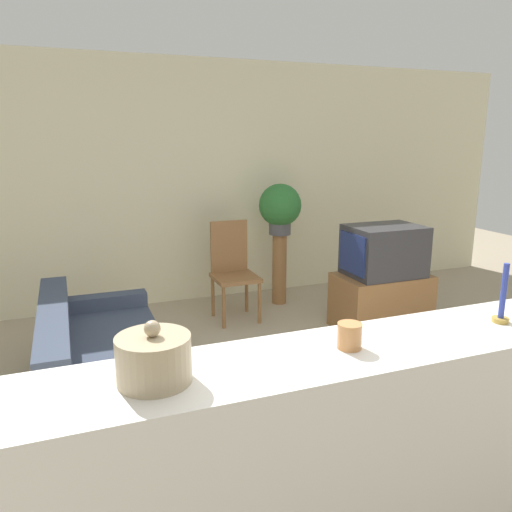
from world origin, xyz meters
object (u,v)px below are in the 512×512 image
at_px(wooden_chair, 233,267).
at_px(television, 383,251).
at_px(decorative_bowl, 154,359).
at_px(couch, 100,363).
at_px(potted_plant, 280,207).

bearing_deg(wooden_chair, television, -32.70).
xyz_separation_m(wooden_chair, decorative_bowl, (-1.35, -3.27, 0.62)).
relative_size(couch, potted_plant, 3.11).
distance_m(couch, wooden_chair, 1.90).
bearing_deg(wooden_chair, decorative_bowl, -112.46).
relative_size(couch, television, 2.44).
relative_size(potted_plant, decorative_bowl, 2.33).
height_order(potted_plant, decorative_bowl, potted_plant).
bearing_deg(wooden_chair, potted_plant, 21.28).
height_order(couch, wooden_chair, wooden_chair).
relative_size(television, decorative_bowl, 2.97).
relative_size(couch, decorative_bowl, 7.25).
distance_m(wooden_chair, potted_plant, 0.89).
bearing_deg(decorative_bowl, wooden_chair, 67.54).
bearing_deg(television, decorative_bowl, -136.88).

